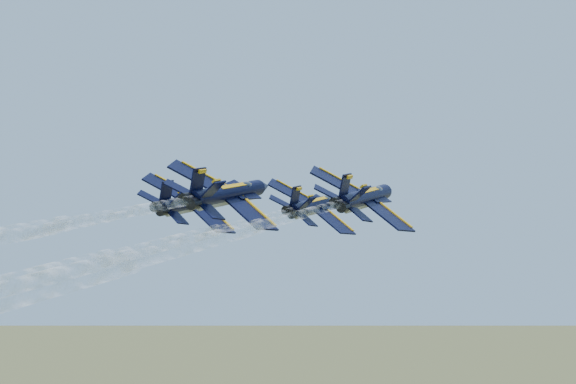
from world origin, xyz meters
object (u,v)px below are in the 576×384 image
Objects in this scene: jet_lead at (315,206)px; jet_slot at (229,194)px; jet_right at (365,198)px; jet_left at (194,202)px.

jet_slot is (7.51, -25.15, 0.00)m from jet_lead.
jet_right is (14.85, -10.85, 0.00)m from jet_lead.
jet_right is (21.21, 5.02, 0.00)m from jet_left.
jet_left is (-6.36, -15.87, 0.00)m from jet_lead.
jet_right is 1.00× the size of jet_slot.
jet_slot is at bearing -88.58° from jet_lead.
jet_lead is at bearing 52.95° from jet_left.
jet_left is 1.00× the size of jet_right.
jet_lead is 17.10m from jet_left.
jet_lead is at bearing 91.42° from jet_slot.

